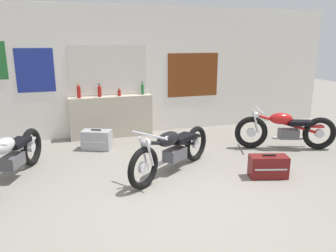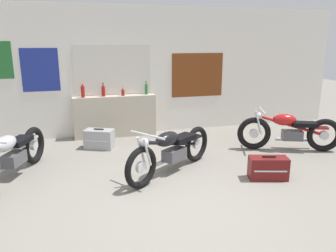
{
  "view_description": "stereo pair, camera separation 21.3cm",
  "coord_description": "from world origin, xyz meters",
  "px_view_note": "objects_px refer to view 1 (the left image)",
  "views": [
    {
      "loc": [
        -1.38,
        -3.67,
        2.06
      ],
      "look_at": [
        0.2,
        1.28,
        0.7
      ],
      "focal_mm": 35.0,
      "sensor_mm": 36.0,
      "label": 1
    },
    {
      "loc": [
        -1.17,
        -3.73,
        2.06
      ],
      "look_at": [
        0.2,
        1.28,
        0.7
      ],
      "focal_mm": 35.0,
      "sensor_mm": 36.0,
      "label": 2
    }
  ],
  "objects_px": {
    "motorcycle_red": "(285,130)",
    "hard_case_silver": "(97,140)",
    "bottle_leftmost": "(79,91)",
    "motorcycle_silver": "(9,157)",
    "bottle_center": "(119,92)",
    "bottle_left_center": "(99,91)",
    "motorcycle_black": "(172,150)",
    "bottle_right_center": "(142,89)",
    "hard_case_darkred": "(268,166)"
  },
  "relations": [
    {
      "from": "bottle_left_center",
      "to": "bottle_center",
      "type": "xyz_separation_m",
      "value": [
        0.41,
        -0.02,
        -0.05
      ]
    },
    {
      "from": "bottle_leftmost",
      "to": "bottle_right_center",
      "type": "relative_size",
      "value": 1.09
    },
    {
      "from": "bottle_leftmost",
      "to": "hard_case_silver",
      "type": "distance_m",
      "value": 1.16
    },
    {
      "from": "bottle_center",
      "to": "hard_case_silver",
      "type": "xyz_separation_m",
      "value": [
        -0.59,
        -0.75,
        -0.79
      ]
    },
    {
      "from": "motorcycle_red",
      "to": "hard_case_silver",
      "type": "distance_m",
      "value": 3.67
    },
    {
      "from": "motorcycle_red",
      "to": "hard_case_silver",
      "type": "height_order",
      "value": "motorcycle_red"
    },
    {
      "from": "motorcycle_red",
      "to": "hard_case_darkred",
      "type": "relative_size",
      "value": 2.97
    },
    {
      "from": "bottle_left_center",
      "to": "motorcycle_silver",
      "type": "height_order",
      "value": "bottle_left_center"
    },
    {
      "from": "motorcycle_silver",
      "to": "bottle_left_center",
      "type": "bearing_deg",
      "value": 51.07
    },
    {
      "from": "motorcycle_silver",
      "to": "hard_case_darkred",
      "type": "xyz_separation_m",
      "value": [
        3.77,
        -1.02,
        -0.21
      ]
    },
    {
      "from": "bottle_center",
      "to": "motorcycle_black",
      "type": "relative_size",
      "value": 0.1
    },
    {
      "from": "bottle_center",
      "to": "motorcycle_red",
      "type": "distance_m",
      "value": 3.49
    },
    {
      "from": "bottle_right_center",
      "to": "motorcycle_silver",
      "type": "distance_m",
      "value": 3.24
    },
    {
      "from": "bottle_leftmost",
      "to": "hard_case_silver",
      "type": "bearing_deg",
      "value": -71.79
    },
    {
      "from": "bottle_leftmost",
      "to": "motorcycle_silver",
      "type": "height_order",
      "value": "bottle_leftmost"
    },
    {
      "from": "bottle_leftmost",
      "to": "hard_case_silver",
      "type": "relative_size",
      "value": 0.51
    },
    {
      "from": "bottle_right_center",
      "to": "motorcycle_black",
      "type": "height_order",
      "value": "bottle_right_center"
    },
    {
      "from": "bottle_leftmost",
      "to": "bottle_left_center",
      "type": "distance_m",
      "value": 0.43
    },
    {
      "from": "bottle_center",
      "to": "motorcycle_silver",
      "type": "relative_size",
      "value": 0.09
    },
    {
      "from": "motorcycle_silver",
      "to": "hard_case_darkred",
      "type": "distance_m",
      "value": 3.91
    },
    {
      "from": "hard_case_silver",
      "to": "motorcycle_black",
      "type": "bearing_deg",
      "value": -56.69
    },
    {
      "from": "bottle_leftmost",
      "to": "bottle_right_center",
      "type": "bearing_deg",
      "value": 2.66
    },
    {
      "from": "bottle_right_center",
      "to": "motorcycle_red",
      "type": "distance_m",
      "value": 3.11
    },
    {
      "from": "bottle_leftmost",
      "to": "bottle_left_center",
      "type": "bearing_deg",
      "value": 4.29
    },
    {
      "from": "motorcycle_red",
      "to": "hard_case_silver",
      "type": "relative_size",
      "value": 2.98
    },
    {
      "from": "hard_case_silver",
      "to": "bottle_left_center",
      "type": "bearing_deg",
      "value": 76.84
    },
    {
      "from": "bottle_left_center",
      "to": "bottle_right_center",
      "type": "height_order",
      "value": "bottle_right_center"
    },
    {
      "from": "bottle_center",
      "to": "hard_case_silver",
      "type": "height_order",
      "value": "bottle_center"
    },
    {
      "from": "bottle_center",
      "to": "motorcycle_black",
      "type": "distance_m",
      "value": 2.43
    },
    {
      "from": "bottle_leftmost",
      "to": "motorcycle_silver",
      "type": "relative_size",
      "value": 0.16
    },
    {
      "from": "bottle_left_center",
      "to": "hard_case_silver",
      "type": "bearing_deg",
      "value": -103.16
    },
    {
      "from": "bottle_center",
      "to": "motorcycle_black",
      "type": "xyz_separation_m",
      "value": [
        0.43,
        -2.32,
        -0.59
      ]
    },
    {
      "from": "bottle_left_center",
      "to": "hard_case_silver",
      "type": "height_order",
      "value": "bottle_left_center"
    },
    {
      "from": "bottle_leftmost",
      "to": "hard_case_silver",
      "type": "height_order",
      "value": "bottle_leftmost"
    },
    {
      "from": "bottle_left_center",
      "to": "hard_case_silver",
      "type": "distance_m",
      "value": 1.16
    },
    {
      "from": "motorcycle_red",
      "to": "motorcycle_silver",
      "type": "xyz_separation_m",
      "value": [
        -4.88,
        -0.08,
        0.0
      ]
    },
    {
      "from": "bottle_leftmost",
      "to": "bottle_right_center",
      "type": "height_order",
      "value": "bottle_leftmost"
    },
    {
      "from": "bottle_right_center",
      "to": "hard_case_darkred",
      "type": "height_order",
      "value": "bottle_right_center"
    },
    {
      "from": "motorcycle_red",
      "to": "hard_case_silver",
      "type": "bearing_deg",
      "value": 162.89
    },
    {
      "from": "bottle_right_center",
      "to": "motorcycle_silver",
      "type": "height_order",
      "value": "bottle_right_center"
    },
    {
      "from": "bottle_center",
      "to": "hard_case_silver",
      "type": "bearing_deg",
      "value": -128.33
    },
    {
      "from": "motorcycle_black",
      "to": "hard_case_silver",
      "type": "distance_m",
      "value": 1.88
    },
    {
      "from": "hard_case_darkred",
      "to": "motorcycle_silver",
      "type": "bearing_deg",
      "value": 164.81
    },
    {
      "from": "bottle_right_center",
      "to": "motorcycle_red",
      "type": "relative_size",
      "value": 0.16
    },
    {
      "from": "bottle_leftmost",
      "to": "bottle_center",
      "type": "bearing_deg",
      "value": 0.65
    },
    {
      "from": "motorcycle_black",
      "to": "bottle_center",
      "type": "bearing_deg",
      "value": 100.59
    },
    {
      "from": "motorcycle_silver",
      "to": "bottle_leftmost",
      "type": "bearing_deg",
      "value": 59.14
    },
    {
      "from": "motorcycle_silver",
      "to": "bottle_center",
      "type": "bearing_deg",
      "value": 44.04
    },
    {
      "from": "motorcycle_black",
      "to": "motorcycle_silver",
      "type": "height_order",
      "value": "motorcycle_silver"
    },
    {
      "from": "motorcycle_black",
      "to": "hard_case_darkred",
      "type": "bearing_deg",
      "value": -24.35
    }
  ]
}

